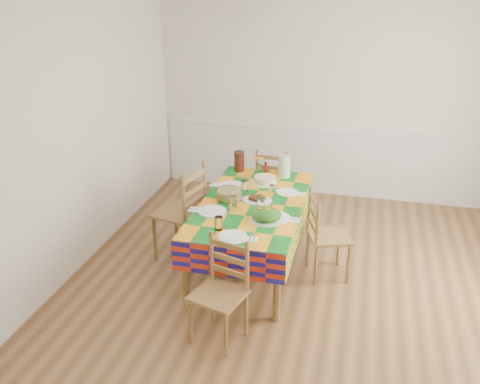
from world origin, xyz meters
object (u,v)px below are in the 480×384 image
at_px(chair_right, 325,236).
at_px(meat_platter, 257,199).
at_px(dining_table, 252,209).
at_px(chair_far, 273,183).
at_px(chair_left, 183,213).
at_px(green_pitcher, 284,166).
at_px(tea_pitcher, 239,161).
at_px(chair_near, 221,292).

bearing_deg(chair_right, meat_platter, 66.37).
xyz_separation_m(dining_table, chair_right, (0.74, -0.01, -0.20)).
xyz_separation_m(chair_far, chair_left, (-0.73, -1.17, 0.07)).
bearing_deg(green_pitcher, dining_table, -104.32).
distance_m(green_pitcher, tea_pitcher, 0.53).
distance_m(green_pitcher, chair_left, 1.24).
relative_size(tea_pitcher, chair_near, 0.26).
xyz_separation_m(dining_table, chair_far, (-0.00, 1.16, -0.19)).
bearing_deg(dining_table, chair_right, -1.08).
height_order(dining_table, chair_near, chair_near).
height_order(tea_pitcher, chair_right, tea_pitcher).
bearing_deg(chair_left, green_pitcher, 142.61).
bearing_deg(dining_table, chair_near, -89.43).
relative_size(dining_table, chair_far, 2.02).
xyz_separation_m(dining_table, green_pitcher, (0.19, 0.75, 0.20)).
distance_m(green_pitcher, chair_near, 1.97).
bearing_deg(meat_platter, chair_near, -91.45).
xyz_separation_m(meat_platter, chair_far, (-0.04, 1.12, -0.29)).
bearing_deg(green_pitcher, tea_pitcher, 175.34).
bearing_deg(dining_table, chair_left, -179.15).
relative_size(dining_table, chair_right, 2.05).
bearing_deg(green_pitcher, chair_far, 115.43).
xyz_separation_m(dining_table, tea_pitcher, (-0.33, 0.80, 0.19)).
xyz_separation_m(green_pitcher, chair_far, (-0.19, 0.41, -0.39)).
bearing_deg(dining_table, chair_far, 90.06).
height_order(green_pitcher, chair_far, green_pitcher).
xyz_separation_m(green_pitcher, chair_right, (0.55, -0.77, -0.39)).
bearing_deg(meat_platter, green_pitcher, 78.14).
distance_m(dining_table, tea_pitcher, 0.89).
xyz_separation_m(meat_platter, chair_right, (0.70, -0.05, -0.30)).
xyz_separation_m(dining_table, chair_left, (-0.73, -0.01, -0.12)).
distance_m(chair_far, chair_right, 1.39).
distance_m(dining_table, chair_right, 0.76).
distance_m(meat_platter, chair_far, 1.16).
bearing_deg(chair_near, green_pitcher, 100.99).
height_order(meat_platter, chair_far, chair_far).
bearing_deg(tea_pitcher, chair_near, -80.02).
xyz_separation_m(chair_left, chair_right, (1.47, -0.00, -0.07)).
bearing_deg(chair_left, tea_pitcher, 166.80).
height_order(green_pitcher, chair_right, green_pitcher).
height_order(tea_pitcher, chair_near, tea_pitcher).
xyz_separation_m(chair_near, chair_right, (0.73, 1.15, 0.01)).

